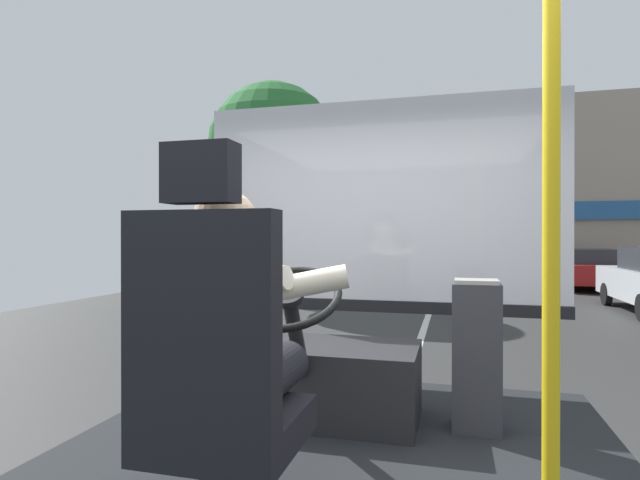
{
  "coord_description": "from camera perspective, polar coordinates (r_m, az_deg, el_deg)",
  "views": [
    {
      "loc": [
        0.52,
        -1.86,
        1.63
      ],
      "look_at": [
        -0.35,
        1.37,
        1.61
      ],
      "focal_mm": 28.11,
      "sensor_mm": 36.0,
      "label": 1
    }
  ],
  "objects": [
    {
      "name": "street_tree",
      "position": [
        12.35,
        -5.38,
        10.39
      ],
      "size": [
        3.09,
        3.09,
        5.36
      ],
      "color": "#4C3828",
      "rests_on": "ground"
    },
    {
      "name": "parked_car_red",
      "position": [
        18.31,
        28.06,
        -2.79
      ],
      "size": [
        1.97,
        4.41,
        1.26
      ],
      "color": "maroon",
      "rests_on": "ground"
    },
    {
      "name": "steering_console",
      "position": [
        2.84,
        -0.42,
        -15.33
      ],
      "size": [
        1.1,
        1.0,
        0.85
      ],
      "color": "black",
      "rests_on": "bus_floor"
    },
    {
      "name": "ground",
      "position": [
        10.8,
        12.23,
        -8.52
      ],
      "size": [
        18.0,
        44.0,
        0.06
      ],
      "color": "#303030"
    },
    {
      "name": "windshield_panel",
      "position": [
        3.51,
        6.58,
        1.24
      ],
      "size": [
        2.5,
        0.08,
        1.48
      ],
      "color": "silver"
    },
    {
      "name": "driver_seat",
      "position": [
        1.69,
        -11.71,
        -15.6
      ],
      "size": [
        0.48,
        0.48,
        1.27
      ],
      "color": "black",
      "rests_on": "bus_floor"
    },
    {
      "name": "bus_driver",
      "position": [
        1.76,
        -9.92,
        -9.92
      ],
      "size": [
        0.73,
        0.54,
        0.74
      ],
      "color": "black",
      "rests_on": "driver_seat"
    },
    {
      "name": "handrail_pole",
      "position": [
        1.43,
        24.84,
        3.62
      ],
      "size": [
        0.04,
        0.04,
        2.14
      ],
      "color": "gold",
      "rests_on": "bus_floor"
    },
    {
      "name": "fare_box",
      "position": [
        2.75,
        17.36,
        -12.38
      ],
      "size": [
        0.24,
        0.2,
        0.77
      ],
      "color": "#333338",
      "rests_on": "bus_floor"
    },
    {
      "name": "shop_building",
      "position": [
        21.22,
        29.35,
        4.62
      ],
      "size": [
        12.17,
        4.37,
        6.49
      ],
      "color": "gray",
      "rests_on": "ground"
    }
  ]
}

